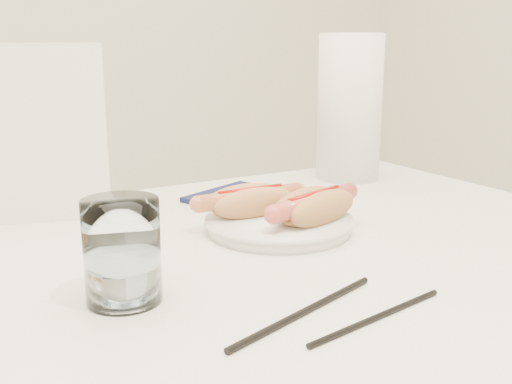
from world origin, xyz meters
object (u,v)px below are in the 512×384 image
hotdog_right (314,207)px  paper_towel_roll (349,107)px  table (234,295)px  napkin_box (41,131)px  plate (279,226)px  hotdog_left (250,202)px  water_glass (122,251)px

hotdog_right → paper_towel_roll: 0.40m
table → napkin_box: (-0.17, 0.32, 0.19)m
hotdog_right → paper_towel_roll: (0.28, 0.27, 0.10)m
table → plate: plate is taller
napkin_box → hotdog_left: bearing=-26.5°
water_glass → paper_towel_roll: (0.59, 0.36, 0.09)m
table → water_glass: bearing=-156.5°
paper_towel_roll → plate: bearing=-143.0°
plate → hotdog_right: (0.04, -0.03, 0.03)m
water_glass → plate: bearing=24.5°
hotdog_right → napkin_box: 0.45m
water_glass → napkin_box: bearing=90.1°
hotdog_right → napkin_box: bearing=118.1°
plate → hotdog_left: hotdog_left is taller
plate → paper_towel_roll: bearing=37.0°
plate → water_glass: (-0.27, -0.12, 0.05)m
table → hotdog_left: hotdog_left is taller
water_glass → napkin_box: (-0.00, 0.40, 0.08)m
plate → hotdog_right: hotdog_right is taller
hotdog_left → paper_towel_roll: (0.34, 0.20, 0.11)m
plate → paper_towel_roll: size_ratio=0.72×
plate → water_glass: bearing=-155.5°
table → plate: size_ratio=5.76×
plate → napkin_box: napkin_box is taller
plate → hotdog_left: 0.06m
water_glass → paper_towel_roll: 0.70m
water_glass → paper_towel_roll: paper_towel_roll is taller
paper_towel_roll → water_glass: bearing=-148.4°
table → napkin_box: napkin_box is taller
water_glass → paper_towel_roll: bearing=31.6°
table → plate: bearing=26.1°
plate → hotdog_right: bearing=-42.2°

